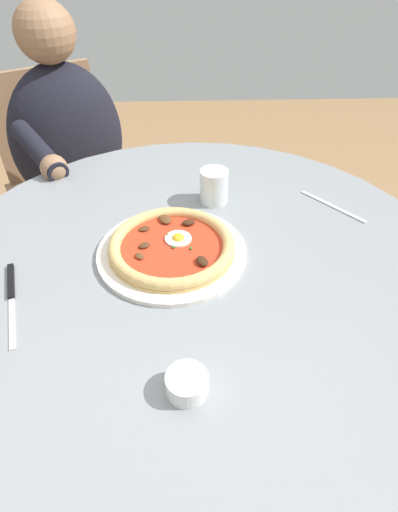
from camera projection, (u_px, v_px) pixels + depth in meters
The scene contains 9 objects.
ground_plane at pixel (196, 438), 1.31m from camera, with size 6.00×6.00×0.02m, color #9E754C.
dining_table at pixel (195, 302), 0.90m from camera, with size 1.06×1.06×0.75m.
pizza_on_plate at pixel (172, 247), 0.82m from camera, with size 0.30×0.30×0.03m.
water_glass at pixel (214, 188), 0.96m from camera, with size 0.07×0.07×0.08m.
steak_knife at pixel (11, 291), 0.74m from camera, with size 0.20×0.07×0.01m.
ramekin_capers at pixel (187, 383), 0.58m from camera, with size 0.06×0.06×0.03m.
fork_utensil at pixel (332, 206), 0.96m from camera, with size 0.14×0.12×0.00m.
diner_person at pixel (80, 194), 1.49m from camera, with size 0.58×0.44×1.10m.
cafe_chair_diner at pixel (65, 169), 1.57m from camera, with size 0.59×0.59×0.86m.
Camera 1 is at (-0.63, 0.01, 1.28)m, focal length 28.82 mm.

